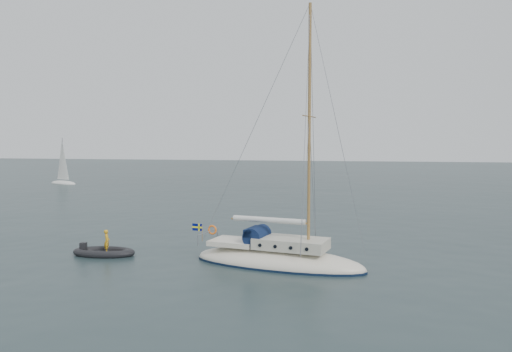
# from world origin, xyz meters

# --- Properties ---
(ground) EXTENTS (300.00, 300.00, 0.00)m
(ground) POSITION_xyz_m (0.00, 0.00, 0.00)
(ground) COLOR black
(ground) RESTS_ON ground
(sailboat) EXTENTS (10.55, 3.16, 15.03)m
(sailboat) POSITION_xyz_m (-0.81, -2.01, 1.14)
(sailboat) COLOR beige
(sailboat) RESTS_ON ground
(dinghy) EXTENTS (3.15, 1.42, 0.45)m
(dinghy) POSITION_xyz_m (-2.07, -0.27, 0.20)
(dinghy) COLOR #4D4E53
(dinghy) RESTS_ON ground
(rib) EXTENTS (3.93, 1.79, 1.62)m
(rib) POSITION_xyz_m (-11.71, -1.77, 0.25)
(rib) COLOR black
(rib) RESTS_ON ground
(distant_yacht_c) EXTENTS (6.07, 3.24, 8.05)m
(distant_yacht_c) POSITION_xyz_m (-44.35, 44.14, 3.44)
(distant_yacht_c) COLOR silver
(distant_yacht_c) RESTS_ON ground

